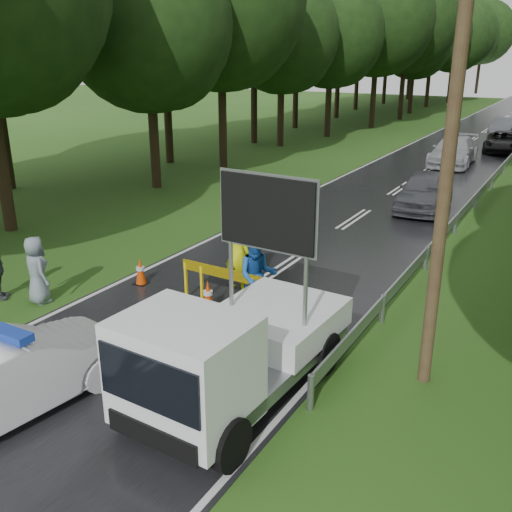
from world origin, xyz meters
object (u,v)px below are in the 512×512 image
Objects in this scene: police_sedan at (12,374)px; queue_car_second at (454,151)px; officer at (237,253)px; queue_car_third at (503,142)px; barrier at (226,279)px; queue_car_fourth at (504,128)px; civilian at (257,275)px; work_truck at (229,351)px; queue_car_first at (425,191)px.

police_sedan is 28.06m from queue_car_second.
police_sedan is 0.86× the size of queue_car_second.
queue_car_third is at bearing -94.92° from officer.
barrier is 0.49× the size of queue_car_second.
police_sedan is 1.05× the size of queue_car_fourth.
police_sedan is at bearing -100.11° from queue_car_third.
police_sedan is 2.22× the size of officer.
civilian is at bearing -97.83° from queue_car_third.
work_truck is at bearing -101.64° from civilian.
queue_car_third is (1.80, 6.00, -0.13)m from queue_car_second.
work_truck is 5.26m from officer.
barrier is at bearing -93.67° from queue_car_second.
barrier is 0.78m from civilian.
work_truck is 3.98m from barrier.
queue_car_fourth is (-0.87, 7.11, 0.07)m from queue_car_third.
queue_car_second reaches higher than queue_car_first.
queue_car_first is (0.99, 11.79, -0.22)m from civilian.
queue_car_fourth is at bearing -85.50° from police_sedan.
queue_car_fourth is (0.93, 13.11, -0.06)m from queue_car_second.
queue_car_first is (2.18, 10.78, -0.26)m from officer.
queue_car_second is at bearing 90.42° from barrier.
officer is 11.00m from queue_car_first.
queue_car_first is at bearing 94.27° from work_truck.
queue_car_second is 1.14× the size of queue_car_third.
work_truck reaches higher than queue_car_fourth.
police_sedan is 5.47m from barrier.
barrier is at bearing 125.92° from work_truck.
queue_car_first is 1.03× the size of queue_car_fourth.
barrier is at bearing -88.84° from queue_car_fourth.
police_sedan reaches higher than barrier.
queue_car_first is 10.67m from queue_car_second.
barrier is 0.60× the size of queue_car_fourth.
work_truck reaches higher than barrier.
civilian is 0.44× the size of queue_car_first.
work_truck is at bearing -94.85° from queue_car_third.
queue_car_third is at bearing -87.70° from police_sedan.
queue_car_second reaches higher than barrier.
queue_car_first is 0.96× the size of queue_car_third.
police_sedan reaches higher than queue_car_fourth.
officer reaches higher than queue_car_fourth.
police_sedan is at bearing -144.22° from work_truck.
officer reaches higher than queue_car_third.
police_sedan is 1.74× the size of barrier.
civilian is 0.45× the size of queue_car_fourth.
officer is at bearing 105.75° from civilian.
queue_car_first is at bearing 51.28° from civilian.
queue_car_third is (1.70, 28.41, -0.33)m from civilian.
police_sedan reaches higher than queue_car_second.
queue_car_third is at bearing 87.17° from barrier.
police_sedan is 0.91× the size of work_truck.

